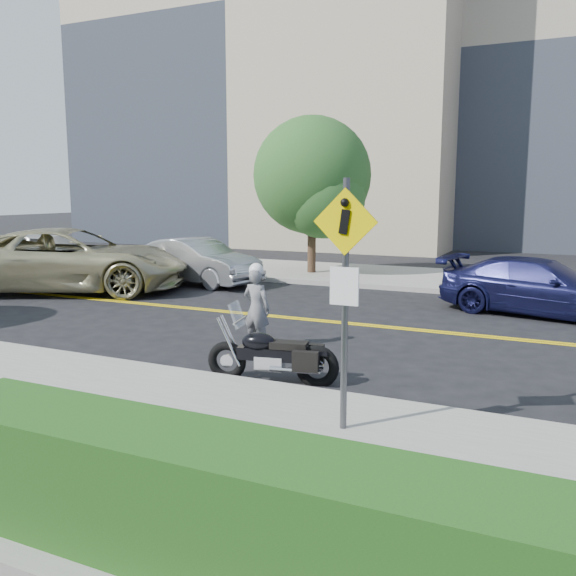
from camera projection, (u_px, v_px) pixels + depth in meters
The scene contains 13 objects.
ground_plane at pixel (269, 316), 14.83m from camera, with size 120.00×120.00×0.00m, color black.
sidewalk_near at pixel (15, 413), 8.11m from camera, with size 60.00×5.00×0.15m, color #9E9B91.
sidewalk_far at pixel (365, 275), 21.52m from camera, with size 60.00×5.00×0.15m, color #9E9B91.
building_left at pixel (285, 32), 36.74m from camera, with size 22.00×14.00×25.00m, color tan.
hedge at pixel (449, 562), 3.89m from camera, with size 9.00×0.90×1.00m, color #235619.
pedestrian_sign at pixel (345, 281), 7.11m from camera, with size 0.78×0.08×3.00m.
motorcyclist at pixel (257, 306), 11.65m from camera, with size 0.60×0.42×1.66m.
motorcycle at pixel (272, 343), 9.61m from camera, with size 2.07×0.63×1.26m, color black, non-canonical shape.
suv at pixel (71, 260), 18.27m from camera, with size 3.18×6.91×1.92m, color tan.
parked_car_white at pixel (52, 253), 21.99m from camera, with size 1.87×4.65×1.58m, color beige.
parked_car_silver at pixel (197, 261), 19.84m from camera, with size 1.58×4.53×1.49m, color #95979C.
parked_car_blue at pixel (539, 287), 14.87m from camera, with size 1.94×4.76×1.38m, color #181948.
tree_far_a at pixel (312, 176), 21.22m from camera, with size 4.10×4.10×5.60m.
Camera 1 is at (6.58, -12.97, 2.99)m, focal length 38.00 mm.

